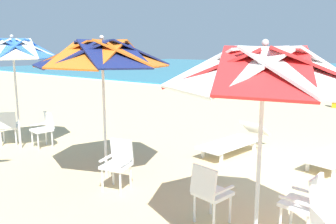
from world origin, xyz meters
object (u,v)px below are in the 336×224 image
at_px(plastic_chair_5, 8,126).
at_px(beach_umbrella_0, 264,69).
at_px(beach_umbrella_1, 102,55).
at_px(beach_umbrella_2, 13,50).
at_px(plastic_chair_2, 306,201).
at_px(sun_lounger_2, 235,141).
at_px(plastic_chair_4, 44,127).
at_px(plastic_chair_3, 118,161).
at_px(plastic_chair_0, 210,191).

bearing_deg(plastic_chair_5, beach_umbrella_0, -4.12).
relative_size(beach_umbrella_1, beach_umbrella_2, 0.97).
bearing_deg(beach_umbrella_2, beach_umbrella_0, -4.50).
xyz_separation_m(plastic_chair_2, beach_umbrella_1, (-3.62, -0.14, 1.81)).
xyz_separation_m(plastic_chair_2, sun_lounger_2, (-2.41, 2.78, -0.22)).
bearing_deg(plastic_chair_4, plastic_chair_2, -2.74).
relative_size(plastic_chair_2, plastic_chair_5, 1.00).
xyz_separation_m(plastic_chair_3, plastic_chair_5, (-4.16, 0.22, 0.00)).
bearing_deg(sun_lounger_2, plastic_chair_0, -68.91).
bearing_deg(plastic_chair_2, plastic_chair_5, -178.83).
distance_m(plastic_chair_3, beach_umbrella_2, 4.10).
relative_size(beach_umbrella_0, plastic_chair_3, 2.93).
bearing_deg(beach_umbrella_2, plastic_chair_4, 51.64).
relative_size(plastic_chair_3, plastic_chair_4, 1.00).
bearing_deg(beach_umbrella_1, plastic_chair_3, -22.17).
bearing_deg(plastic_chair_3, beach_umbrella_0, -5.73).
distance_m(plastic_chair_0, plastic_chair_3, 1.90).
bearing_deg(beach_umbrella_0, beach_umbrella_2, 175.50).
height_order(plastic_chair_2, beach_umbrella_1, beach_umbrella_1).
bearing_deg(plastic_chair_0, plastic_chair_4, 171.52).
xyz_separation_m(plastic_chair_2, beach_umbrella_2, (-6.69, -0.14, 1.87)).
xyz_separation_m(plastic_chair_0, plastic_chair_2, (1.15, 0.47, 0.00)).
bearing_deg(plastic_chair_3, beach_umbrella_2, 176.41).
bearing_deg(plastic_chair_0, plastic_chair_5, 176.96).
bearing_deg(plastic_chair_3, plastic_chair_2, 6.96).
bearing_deg(beach_umbrella_2, sun_lounger_2, 34.37).
xyz_separation_m(beach_umbrella_2, sun_lounger_2, (4.28, 2.93, -2.09)).
bearing_deg(plastic_chair_2, sun_lounger_2, 130.84).
xyz_separation_m(plastic_chair_0, plastic_chair_4, (-5.18, 0.77, 0.00)).
relative_size(beach_umbrella_1, sun_lounger_2, 1.20).
xyz_separation_m(beach_umbrella_0, sun_lounger_2, (-2.01, 3.42, -1.92)).
relative_size(plastic_chair_4, plastic_chair_5, 1.00).
relative_size(beach_umbrella_1, plastic_chair_4, 3.06).
bearing_deg(beach_umbrella_0, plastic_chair_4, 170.99).
xyz_separation_m(plastic_chair_0, plastic_chair_5, (-6.05, 0.32, 0.00)).
distance_m(plastic_chair_0, plastic_chair_4, 5.24).
bearing_deg(beach_umbrella_2, beach_umbrella_1, 0.13).
distance_m(beach_umbrella_2, plastic_chair_4, 1.96).
xyz_separation_m(plastic_chair_3, beach_umbrella_2, (-3.64, 0.23, 1.87)).
distance_m(beach_umbrella_0, sun_lounger_2, 4.41).
bearing_deg(plastic_chair_4, sun_lounger_2, 32.29).
xyz_separation_m(beach_umbrella_0, beach_umbrella_1, (-3.23, 0.50, 0.11)).
xyz_separation_m(plastic_chair_4, sun_lounger_2, (3.93, 2.48, -0.22)).
height_order(beach_umbrella_0, plastic_chair_3, beach_umbrella_0).
height_order(plastic_chair_3, beach_umbrella_2, beach_umbrella_2).
relative_size(plastic_chair_0, beach_umbrella_1, 0.33).
bearing_deg(plastic_chair_3, plastic_chair_5, 176.91).
xyz_separation_m(beach_umbrella_0, plastic_chair_5, (-6.81, 0.49, -1.71)).
bearing_deg(plastic_chair_3, plastic_chair_0, -2.93).
bearing_deg(plastic_chair_5, plastic_chair_3, -3.09).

